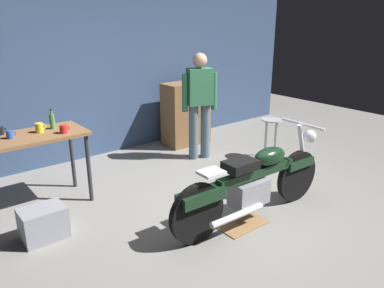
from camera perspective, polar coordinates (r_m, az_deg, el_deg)
ground_plane at (r=4.54m, az=5.32°, el=-10.12°), size 12.00×12.00×0.00m
back_wall at (r=6.31m, az=-12.55°, el=12.56°), size 8.00×0.12×3.10m
workbench at (r=4.70m, az=-23.57°, el=-0.14°), size 1.30×0.64×0.90m
motorcycle at (r=4.24m, az=9.37°, el=-5.68°), size 2.19×0.60×1.00m
person_standing at (r=5.89m, az=1.16°, el=6.41°), size 0.54×0.34×1.67m
shop_stool at (r=6.14m, az=11.92°, el=2.41°), size 0.32×0.32×0.64m
wooden_dresser at (r=6.69m, az=-0.92°, el=4.62°), size 0.80×0.47×1.10m
drip_tray at (r=4.32m, az=7.23°, el=-11.73°), size 0.56×0.40×0.01m
storage_bin at (r=4.24m, az=-21.57°, el=-11.09°), size 0.44×0.32×0.34m
mug_red_diner at (r=4.61m, az=-18.88°, el=2.15°), size 0.12×0.08×0.10m
mug_black_matte at (r=4.83m, az=-27.01°, el=1.78°), size 0.11×0.08×0.09m
mug_yellow_tall at (r=4.73m, az=-22.09°, el=2.29°), size 0.13×0.09×0.11m
mug_blue_enamel at (r=4.63m, az=-25.85°, el=1.32°), size 0.11×0.07×0.09m
bottle at (r=4.82m, az=-20.41°, el=3.30°), size 0.06×0.06×0.24m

